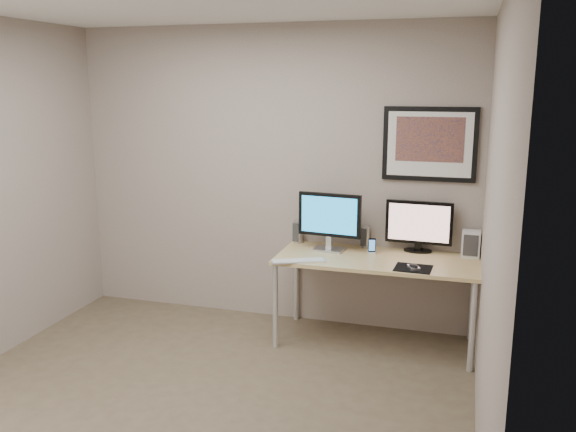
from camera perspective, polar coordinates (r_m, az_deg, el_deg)
name	(u,v)px	position (r m, az deg, el deg)	size (l,w,h in m)	color
floor	(194,405)	(4.30, -8.78, -17.12)	(3.60, 3.60, 0.00)	brown
room	(214,152)	(4.18, -6.90, 5.93)	(3.60, 3.60, 3.60)	white
desk	(377,266)	(4.97, 8.29, -4.62)	(1.60, 0.70, 0.73)	tan
framed_art	(430,144)	(5.08, 13.12, 6.57)	(0.75, 0.04, 0.60)	black
monitor_large	(329,219)	(5.06, 3.90, -0.29)	(0.54, 0.20, 0.49)	#B0AFB4
monitor_tv	(419,225)	(5.13, 12.14, -0.83)	(0.55, 0.14, 0.43)	black
speaker_left	(298,232)	(5.34, 0.96, -1.47)	(0.08, 0.08, 0.20)	#B0AFB4
speaker_right	(366,237)	(5.24, 7.32, -1.93)	(0.07, 0.07, 0.18)	#B0AFB4
phone_dock	(372,246)	(5.04, 7.86, -2.80)	(0.06, 0.06, 0.13)	black
keyboard	(298,261)	(4.80, 0.98, -4.21)	(0.43, 0.11, 0.01)	silver
mousepad	(413,268)	(4.72, 11.64, -4.80)	(0.28, 0.24, 0.00)	black
mouse	(414,266)	(4.70, 11.67, -4.64)	(0.06, 0.11, 0.04)	black
fan_unit	(471,244)	(5.11, 16.74, -2.52)	(0.14, 0.11, 0.22)	silver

